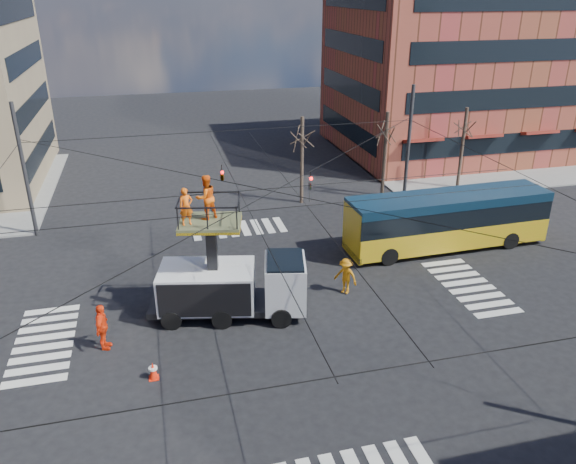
# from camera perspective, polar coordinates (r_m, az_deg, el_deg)

# --- Properties ---
(ground) EXTENTS (120.00, 120.00, 0.00)m
(ground) POSITION_cam_1_polar(r_m,az_deg,el_deg) (26.19, -1.37, -8.10)
(ground) COLOR black
(ground) RESTS_ON ground
(sidewalk_ne) EXTENTS (18.00, 18.00, 0.12)m
(sidewalk_ne) POSITION_cam_1_polar(r_m,az_deg,el_deg) (51.78, 16.55, 7.34)
(sidewalk_ne) COLOR slate
(sidewalk_ne) RESTS_ON ground
(crosswalks) EXTENTS (22.40, 22.40, 0.02)m
(crosswalks) POSITION_cam_1_polar(r_m,az_deg,el_deg) (26.19, -1.37, -8.08)
(crosswalks) COLOR silver
(crosswalks) RESTS_ON ground
(building_ne) EXTENTS (20.06, 16.06, 14.00)m
(building_ne) POSITION_cam_1_polar(r_m,az_deg,el_deg) (53.42, 16.77, 15.45)
(building_ne) COLOR brown
(building_ne) RESTS_ON ground
(overhead_network) EXTENTS (24.24, 24.24, 8.00)m
(overhead_network) POSITION_cam_1_polar(r_m,az_deg,el_deg) (24.56, -1.84, 0.90)
(overhead_network) COLOR #2D2D30
(overhead_network) RESTS_ON ground
(tree_a) EXTENTS (2.00, 2.00, 6.00)m
(tree_a) POSITION_cam_1_polar(r_m,az_deg,el_deg) (37.71, 1.45, 9.62)
(tree_a) COLOR #382B21
(tree_a) RESTS_ON ground
(tree_b) EXTENTS (2.00, 2.00, 6.00)m
(tree_b) POSITION_cam_1_polar(r_m,az_deg,el_deg) (39.70, 9.95, 10.00)
(tree_b) COLOR #382B21
(tree_b) RESTS_ON ground
(tree_c) EXTENTS (2.00, 2.00, 6.00)m
(tree_c) POSITION_cam_1_polar(r_m,az_deg,el_deg) (42.44, 17.52, 10.15)
(tree_c) COLOR #382B21
(tree_c) RESTS_ON ground
(utility_truck) EXTENTS (7.33, 3.82, 6.59)m
(utility_truck) POSITION_cam_1_polar(r_m,az_deg,el_deg) (25.15, -5.79, -4.15)
(utility_truck) COLOR black
(utility_truck) RESTS_ON ground
(city_bus) EXTENTS (11.72, 2.95, 3.20)m
(city_bus) POSITION_cam_1_polar(r_m,az_deg,el_deg) (32.93, 15.87, 1.25)
(city_bus) COLOR gold
(city_bus) RESTS_ON ground
(traffic_cone) EXTENTS (0.36, 0.36, 0.73)m
(traffic_cone) POSITION_cam_1_polar(r_m,az_deg,el_deg) (22.62, -13.55, -13.52)
(traffic_cone) COLOR #FB230A
(traffic_cone) RESTS_ON ground
(worker_ground) EXTENTS (0.75, 1.28, 2.04)m
(worker_ground) POSITION_cam_1_polar(r_m,az_deg,el_deg) (24.46, -18.35, -9.17)
(worker_ground) COLOR #FE3A10
(worker_ground) RESTS_ON ground
(flagger) EXTENTS (1.31, 1.33, 1.83)m
(flagger) POSITION_cam_1_polar(r_m,az_deg,el_deg) (27.42, 5.88, -4.47)
(flagger) COLOR orange
(flagger) RESTS_ON ground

